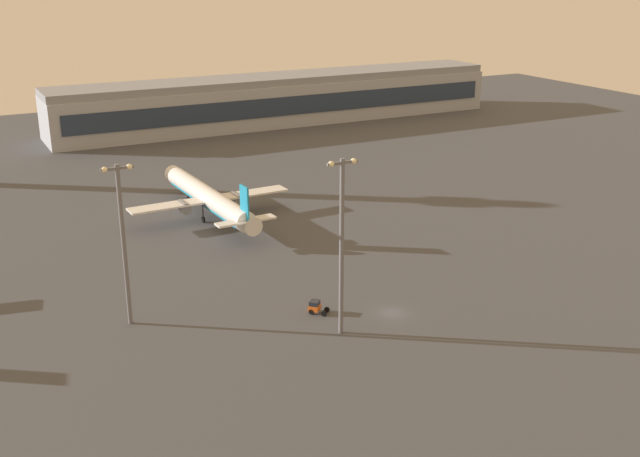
# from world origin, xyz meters

# --- Properties ---
(ground_plane) EXTENTS (416.00, 416.00, 0.00)m
(ground_plane) POSITION_xyz_m (0.00, 0.00, 0.00)
(ground_plane) COLOR #424449
(terminal_building) EXTENTS (157.78, 22.40, 16.40)m
(terminal_building) POSITION_xyz_m (49.18, 149.09, 8.09)
(terminal_building) COLOR #9EA3AD
(terminal_building) RESTS_ON ground
(airplane_far_stand) EXTENTS (36.03, 46.31, 11.88)m
(airplane_far_stand) POSITION_xyz_m (-9.19, 59.49, 4.49)
(airplane_far_stand) COLOR silver
(airplane_far_stand) RESTS_ON ground
(pushback_tug) EXTENTS (3.41, 3.48, 2.05)m
(pushback_tug) POSITION_xyz_m (-10.83, 5.72, 1.07)
(pushback_tug) COLOR #D85919
(pushback_tug) RESTS_ON ground
(apron_light_west) EXTENTS (4.80, 0.90, 27.06)m
(apron_light_west) POSITION_xyz_m (-10.65, -2.30, 15.39)
(apron_light_west) COLOR slate
(apron_light_west) RESTS_ON ground
(apron_light_central) EXTENTS (4.80, 0.90, 25.42)m
(apron_light_central) POSITION_xyz_m (-38.04, 15.57, 14.55)
(apron_light_central) COLOR slate
(apron_light_central) RESTS_ON ground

